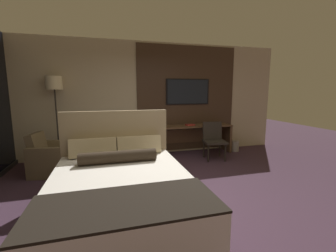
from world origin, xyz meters
TOP-DOWN VIEW (x-y plane):
  - ground_plane at (0.00, 0.00)m, footprint 16.00×16.00m
  - wall_back_tv_panel at (0.16, 2.59)m, footprint 7.20×0.09m
  - bed at (-0.86, -0.34)m, footprint 1.67×2.20m
  - desk at (1.07, 2.32)m, footprint 2.14×0.51m
  - tv at (1.07, 2.52)m, footprint 1.17×0.04m
  - desk_chair at (1.45, 1.74)m, footprint 0.57×0.56m
  - armchair_by_window at (-2.07, 1.69)m, footprint 0.82×0.84m
  - floor_lamp at (-2.05, 2.34)m, footprint 0.34×0.34m
  - vase_tall at (0.33, 2.39)m, footprint 0.10×0.10m
  - book at (1.05, 2.27)m, footprint 0.23×0.17m
  - waste_bin at (2.31, 2.18)m, footprint 0.22×0.22m

SIDE VIEW (x-z plane):
  - ground_plane at x=0.00m, z-range 0.00..0.00m
  - waste_bin at x=2.31m, z-range 0.00..0.28m
  - armchair_by_window at x=-2.07m, z-range -0.12..0.69m
  - bed at x=-0.86m, z-range -0.29..1.00m
  - desk_chair at x=1.45m, z-range 0.08..0.95m
  - desk at x=1.07m, z-range 0.15..0.88m
  - book at x=1.05m, z-range 0.74..0.77m
  - vase_tall at x=0.33m, z-range 0.74..1.04m
  - wall_back_tv_panel at x=0.16m, z-range 0.00..2.80m
  - tv at x=1.07m, z-range 1.26..1.91m
  - floor_lamp at x=-2.05m, z-range 0.66..2.58m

